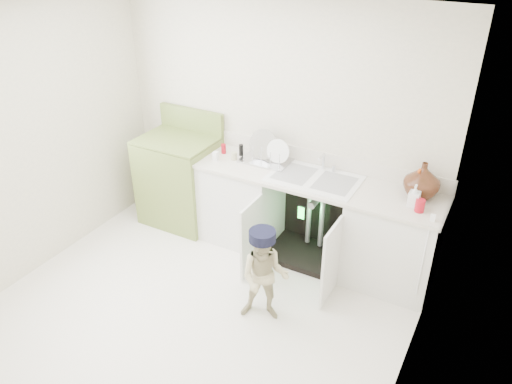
% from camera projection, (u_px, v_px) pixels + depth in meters
% --- Properties ---
extents(ground, '(3.50, 3.50, 0.00)m').
position_uv_depth(ground, '(199.00, 309.00, 4.44)').
color(ground, silver).
rests_on(ground, ground).
extents(room_shell, '(6.00, 5.50, 1.26)m').
position_uv_depth(room_shell, '(190.00, 186.00, 3.83)').
color(room_shell, beige).
rests_on(room_shell, ground).
extents(counter_run, '(2.44, 1.02, 1.23)m').
position_uv_depth(counter_run, '(315.00, 217.00, 4.90)').
color(counter_run, silver).
rests_on(counter_run, ground).
extents(avocado_stove, '(0.80, 0.65, 1.24)m').
position_uv_depth(avocado_stove, '(180.00, 179.00, 5.52)').
color(avocado_stove, olive).
rests_on(avocado_stove, ground).
extents(repair_worker, '(0.51, 0.88, 0.88)m').
position_uv_depth(repair_worker, '(265.00, 275.00, 4.16)').
color(repair_worker, beige).
rests_on(repair_worker, ground).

